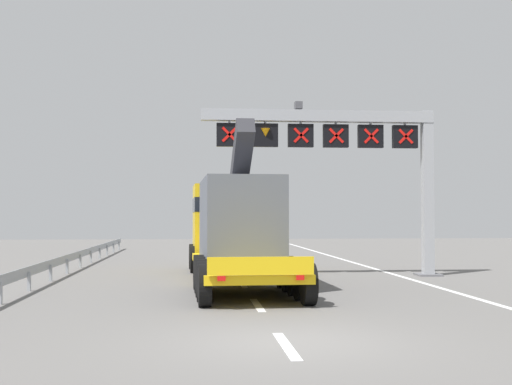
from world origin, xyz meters
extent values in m
plane|color=slate|center=(0.00, 0.00, 0.00)|extent=(112.00, 112.00, 0.00)
cube|color=silver|center=(-0.08, -0.45, 0.01)|extent=(0.20, 2.60, 0.01)
cube|color=silver|center=(-0.08, 5.11, 0.01)|extent=(0.20, 2.60, 0.01)
cube|color=silver|center=(-0.08, 10.66, 0.01)|extent=(0.20, 2.60, 0.01)
cube|color=silver|center=(-0.08, 16.22, 0.01)|extent=(0.20, 2.60, 0.01)
cube|color=silver|center=(-0.08, 21.77, 0.01)|extent=(0.20, 2.60, 0.01)
cube|color=silver|center=(-0.08, 27.33, 0.01)|extent=(0.20, 2.60, 0.01)
cube|color=silver|center=(-0.08, 32.88, 0.01)|extent=(0.20, 2.60, 0.01)
cube|color=silver|center=(-0.08, 38.44, 0.01)|extent=(0.20, 2.60, 0.01)
cube|color=silver|center=(-0.08, 43.99, 0.01)|extent=(0.20, 2.60, 0.01)
cube|color=silver|center=(-0.08, 49.55, 0.01)|extent=(0.20, 2.60, 0.01)
cube|color=silver|center=(6.20, 12.00, 0.01)|extent=(0.20, 63.00, 0.01)
cube|color=#9EA0A5|center=(7.37, 13.19, 3.22)|extent=(0.40, 0.40, 6.44)
cube|color=slate|center=(7.37, 13.19, 0.04)|extent=(0.90, 0.90, 0.08)
cube|color=#9EA0A5|center=(3.04, 13.19, 6.19)|extent=(9.05, 0.44, 0.44)
cube|color=#4C4C51|center=(2.27, 13.19, 6.59)|extent=(0.28, 0.40, 0.28)
cube|color=black|center=(6.48, 13.19, 5.43)|extent=(0.98, 0.24, 0.89)
cube|color=#9EA0A5|center=(6.48, 13.19, 5.92)|extent=(0.08, 0.08, 0.16)
cube|color=red|center=(6.48, 13.06, 5.43)|extent=(0.60, 0.02, 0.60)
cube|color=red|center=(6.48, 13.06, 5.43)|extent=(0.60, 0.02, 0.60)
cube|color=black|center=(5.11, 13.19, 5.43)|extent=(0.98, 0.24, 0.89)
cube|color=#9EA0A5|center=(5.11, 13.19, 5.92)|extent=(0.08, 0.08, 0.16)
cube|color=red|center=(5.11, 13.06, 5.43)|extent=(0.60, 0.02, 0.60)
cube|color=red|center=(5.11, 13.06, 5.43)|extent=(0.60, 0.02, 0.60)
cube|color=black|center=(3.73, 13.19, 5.43)|extent=(0.98, 0.24, 0.89)
cube|color=#9EA0A5|center=(3.73, 13.19, 5.92)|extent=(0.08, 0.08, 0.16)
cube|color=red|center=(3.73, 13.06, 5.43)|extent=(0.60, 0.02, 0.60)
cube|color=red|center=(3.73, 13.06, 5.43)|extent=(0.60, 0.02, 0.60)
cube|color=black|center=(2.35, 13.19, 5.43)|extent=(0.98, 0.24, 0.89)
cube|color=#9EA0A5|center=(2.35, 13.19, 5.92)|extent=(0.08, 0.08, 0.16)
cube|color=red|center=(2.35, 13.06, 5.43)|extent=(0.60, 0.02, 0.60)
cube|color=red|center=(2.35, 13.06, 5.43)|extent=(0.60, 0.02, 0.60)
cube|color=black|center=(0.98, 13.19, 5.43)|extent=(0.98, 0.24, 0.89)
cube|color=#9EA0A5|center=(0.98, 13.19, 5.92)|extent=(0.08, 0.08, 0.16)
cone|color=orange|center=(0.98, 13.06, 5.52)|extent=(0.35, 0.35, 0.31)
cube|color=black|center=(-0.40, 13.19, 5.43)|extent=(0.98, 0.24, 0.89)
cube|color=#9EA0A5|center=(-0.40, 13.19, 5.92)|extent=(0.08, 0.08, 0.16)
cube|color=red|center=(-0.40, 13.06, 5.43)|extent=(0.60, 0.02, 0.60)
cube|color=red|center=(-0.40, 13.06, 5.43)|extent=(0.60, 0.02, 0.60)
cube|color=yellow|center=(-0.24, 9.43, 0.73)|extent=(3.11, 10.48, 0.24)
cube|color=yellow|center=(-0.08, 4.15, 1.10)|extent=(2.66, 0.16, 0.44)
cylinder|color=black|center=(-1.46, 4.89, 0.55)|extent=(0.35, 1.11, 1.10)
cylinder|color=black|center=(1.24, 4.97, 0.55)|extent=(0.35, 1.11, 1.10)
cylinder|color=black|center=(-1.49, 5.94, 0.55)|extent=(0.35, 1.11, 1.10)
cylinder|color=black|center=(1.21, 6.02, 0.55)|extent=(0.35, 1.11, 1.10)
cylinder|color=black|center=(-1.52, 6.99, 0.55)|extent=(0.35, 1.11, 1.10)
cylinder|color=black|center=(1.18, 7.07, 0.55)|extent=(0.35, 1.11, 1.10)
cylinder|color=black|center=(-1.55, 8.04, 0.55)|extent=(0.35, 1.11, 1.10)
cylinder|color=black|center=(1.15, 8.12, 0.55)|extent=(0.35, 1.11, 1.10)
cylinder|color=black|center=(-1.58, 9.08, 0.55)|extent=(0.35, 1.11, 1.10)
cylinder|color=black|center=(1.12, 9.17, 0.55)|extent=(0.35, 1.11, 1.10)
cube|color=gold|center=(-0.45, 16.52, 2.10)|extent=(2.67, 3.28, 3.10)
cube|color=black|center=(-0.45, 16.52, 2.80)|extent=(2.70, 3.30, 0.60)
cylinder|color=black|center=(-1.77, 17.36, 0.55)|extent=(0.37, 1.11, 1.10)
cylinder|color=black|center=(0.81, 17.44, 0.55)|extent=(0.37, 1.11, 1.10)
cylinder|color=black|center=(-1.71, 15.36, 0.55)|extent=(0.37, 1.11, 1.10)
cylinder|color=black|center=(0.87, 15.44, 0.55)|extent=(0.37, 1.11, 1.10)
cube|color=#565B66|center=(-0.25, 9.82, 2.20)|extent=(2.55, 5.79, 2.70)
cube|color=#2D2D33|center=(-0.23, 8.97, 4.15)|extent=(0.65, 2.96, 2.29)
cube|color=red|center=(-1.06, 4.08, 0.80)|extent=(0.20, 0.07, 0.12)
cube|color=red|center=(0.90, 4.14, 0.80)|extent=(0.20, 0.07, 0.12)
cube|color=#999EA3|center=(-6.88, 16.96, 0.60)|extent=(0.04, 37.92, 0.32)
cube|color=#999EA3|center=(-6.82, 5.90, 0.30)|extent=(0.10, 0.10, 0.60)
cube|color=#999EA3|center=(-6.82, 9.06, 0.30)|extent=(0.10, 0.10, 0.60)
cube|color=#999EA3|center=(-6.82, 12.22, 0.30)|extent=(0.10, 0.10, 0.60)
cube|color=#999EA3|center=(-6.82, 15.38, 0.30)|extent=(0.10, 0.10, 0.60)
cube|color=#999EA3|center=(-6.82, 18.54, 0.30)|extent=(0.10, 0.10, 0.60)
cube|color=#999EA3|center=(-6.82, 21.70, 0.30)|extent=(0.10, 0.10, 0.60)
cube|color=#999EA3|center=(-6.82, 24.86, 0.30)|extent=(0.10, 0.10, 0.60)
cube|color=#999EA3|center=(-6.82, 28.02, 0.30)|extent=(0.10, 0.10, 0.60)
cube|color=#999EA3|center=(-6.82, 31.18, 0.30)|extent=(0.10, 0.10, 0.60)
cube|color=#999EA3|center=(-6.82, 34.34, 0.30)|extent=(0.10, 0.10, 0.60)
camera|label=1|loc=(-1.74, -12.56, 2.33)|focal=47.56mm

